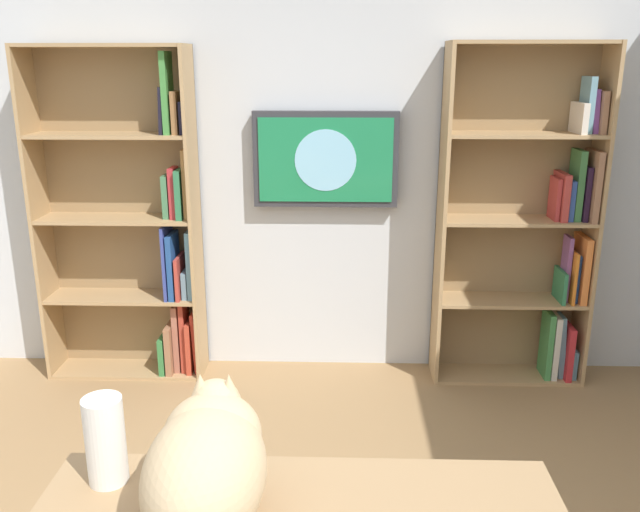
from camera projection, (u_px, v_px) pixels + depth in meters
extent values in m
cube|color=silver|center=(316.00, 155.00, 3.97)|extent=(4.52, 0.06, 2.70)
cube|color=tan|center=(593.00, 221.00, 3.84)|extent=(0.02, 0.28, 2.00)
cube|color=tan|center=(441.00, 220.00, 3.87)|extent=(0.02, 0.28, 2.00)
cube|color=#93754E|center=(511.00, 215.00, 3.98)|extent=(0.90, 0.01, 2.00)
cube|color=tan|center=(503.00, 374.00, 4.14)|extent=(0.86, 0.27, 0.02)
cube|color=tan|center=(510.00, 300.00, 4.00)|extent=(0.86, 0.27, 0.02)
cube|color=tan|center=(517.00, 220.00, 3.85)|extent=(0.86, 0.27, 0.02)
cube|color=tan|center=(524.00, 135.00, 3.71)|extent=(0.86, 0.27, 0.02)
cube|color=tan|center=(532.00, 42.00, 3.57)|extent=(0.86, 0.27, 0.02)
cube|color=#6093AE|center=(570.00, 361.00, 4.09)|extent=(0.03, 0.18, 0.18)
cube|color=red|center=(566.00, 350.00, 4.06)|extent=(0.04, 0.21, 0.34)
cube|color=#6B9BAF|center=(559.00, 345.00, 4.06)|extent=(0.06, 0.13, 0.40)
cube|color=beige|center=(552.00, 344.00, 4.06)|extent=(0.04, 0.20, 0.40)
cube|color=#3F8646|center=(546.00, 343.00, 4.05)|extent=(0.03, 0.18, 0.42)
cube|color=orange|center=(581.00, 268.00, 3.92)|extent=(0.04, 0.23, 0.39)
cube|color=#22478F|center=(573.00, 276.00, 3.94)|extent=(0.03, 0.16, 0.29)
cube|color=orange|center=(569.00, 275.00, 3.94)|extent=(0.02, 0.23, 0.31)
cube|color=#84518A|center=(566.00, 268.00, 3.92)|extent=(0.02, 0.12, 0.39)
cube|color=#30794B|center=(560.00, 285.00, 3.94)|extent=(0.02, 0.20, 0.19)
cube|color=#996A4B|center=(592.00, 186.00, 3.76)|extent=(0.03, 0.22, 0.40)
cube|color=black|center=(583.00, 193.00, 3.80)|extent=(0.03, 0.18, 0.31)
cube|color=#3C733D|center=(576.00, 185.00, 3.79)|extent=(0.04, 0.18, 0.40)
cube|color=#32519C|center=(568.00, 199.00, 3.81)|extent=(0.03, 0.17, 0.23)
cube|color=#AF3A34|center=(561.00, 196.00, 3.81)|extent=(0.04, 0.22, 0.27)
cube|color=#AE3835|center=(555.00, 198.00, 3.81)|extent=(0.02, 0.16, 0.24)
cube|color=#996B4E|center=(601.00, 112.00, 3.65)|extent=(0.04, 0.15, 0.23)
cube|color=#7E4590|center=(593.00, 111.00, 3.67)|extent=(0.04, 0.13, 0.24)
cube|color=#6695A6|center=(587.00, 105.00, 3.67)|extent=(0.03, 0.16, 0.31)
cube|color=beige|center=(579.00, 118.00, 3.68)|extent=(0.03, 0.23, 0.17)
cube|color=tan|center=(195.00, 219.00, 3.91)|extent=(0.02, 0.28, 1.98)
cube|color=tan|center=(40.00, 218.00, 3.94)|extent=(0.02, 0.28, 1.98)
cube|color=#93754E|center=(124.00, 214.00, 4.05)|extent=(0.95, 0.01, 1.98)
cube|color=tan|center=(131.00, 369.00, 4.21)|extent=(0.90, 0.27, 0.02)
cube|color=tan|center=(124.00, 297.00, 4.07)|extent=(0.90, 0.27, 0.02)
cube|color=tan|center=(117.00, 219.00, 3.93)|extent=(0.90, 0.27, 0.02)
cube|color=tan|center=(110.00, 135.00, 3.79)|extent=(0.90, 0.27, 0.02)
cube|color=tan|center=(102.00, 45.00, 3.65)|extent=(0.90, 0.27, 0.02)
cube|color=#B73324|center=(196.00, 341.00, 4.12)|extent=(0.04, 0.15, 0.39)
cube|color=#B43E29|center=(190.00, 346.00, 4.13)|extent=(0.03, 0.16, 0.33)
cube|color=#AC3A29|center=(185.00, 335.00, 4.13)|extent=(0.03, 0.16, 0.45)
cube|color=#A5634E|center=(178.00, 336.00, 4.14)|extent=(0.03, 0.16, 0.43)
cube|color=#956547|center=(172.00, 346.00, 4.15)|extent=(0.04, 0.24, 0.31)
cube|color=#34783C|center=(165.00, 352.00, 4.15)|extent=(0.03, 0.20, 0.23)
cube|color=#6499B3|center=(191.00, 263.00, 3.99)|extent=(0.03, 0.19, 0.42)
cube|color=#668C9F|center=(186.00, 284.00, 4.01)|extent=(0.03, 0.15, 0.17)
cube|color=#AD3B31|center=(180.00, 276.00, 4.00)|extent=(0.02, 0.22, 0.26)
cube|color=navy|center=(173.00, 265.00, 3.99)|extent=(0.03, 0.21, 0.40)
cube|color=#354290|center=(168.00, 260.00, 3.99)|extent=(0.02, 0.24, 0.45)
cube|color=#9E733F|center=(186.00, 184.00, 3.84)|extent=(0.03, 0.13, 0.41)
cube|color=#2E7148|center=(180.00, 194.00, 3.85)|extent=(0.04, 0.15, 0.29)
cube|color=#AF2E33|center=(174.00, 193.00, 3.88)|extent=(0.03, 0.14, 0.30)
cube|color=#437850|center=(167.00, 196.00, 3.89)|extent=(0.03, 0.12, 0.25)
cube|color=black|center=(184.00, 117.00, 3.75)|extent=(0.02, 0.18, 0.18)
cube|color=#91623A|center=(176.00, 113.00, 3.73)|extent=(0.03, 0.15, 0.24)
cube|color=#41863D|center=(167.00, 93.00, 3.70)|extent=(0.03, 0.17, 0.45)
cube|color=black|center=(163.00, 111.00, 3.72)|extent=(0.03, 0.13, 0.26)
cube|color=#333338|center=(326.00, 159.00, 3.90)|extent=(0.85, 0.06, 0.56)
cube|color=#1E7F4C|center=(326.00, 160.00, 3.87)|extent=(0.78, 0.01, 0.49)
cylinder|color=#8CCCEA|center=(325.00, 160.00, 3.86)|extent=(0.36, 0.00, 0.36)
ellipsoid|color=#D1B284|center=(205.00, 473.00, 1.65)|extent=(0.31, 0.48, 0.30)
ellipsoid|color=#D1B284|center=(213.00, 436.00, 1.74)|extent=(0.26, 0.26, 0.23)
sphere|color=#D1B284|center=(216.00, 405.00, 1.78)|extent=(0.14, 0.14, 0.14)
cone|color=#D1B284|center=(229.00, 387.00, 1.77)|extent=(0.06, 0.06, 0.08)
cone|color=#D1B284|center=(201.00, 387.00, 1.77)|extent=(0.06, 0.06, 0.08)
cone|color=beige|center=(229.00, 390.00, 1.76)|extent=(0.03, 0.03, 0.05)
cone|color=beige|center=(200.00, 390.00, 1.76)|extent=(0.03, 0.03, 0.05)
cylinder|color=white|center=(105.00, 440.00, 1.83)|extent=(0.11, 0.11, 0.26)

